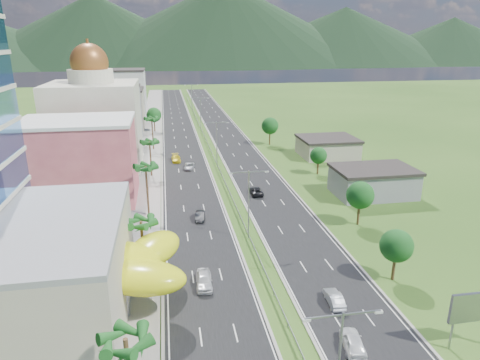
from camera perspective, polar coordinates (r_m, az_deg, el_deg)
ground at (r=58.52m, az=3.04°, el=-11.98°), size 500.00×500.00×0.00m
road_left at (r=142.34m, az=-8.07°, el=6.14°), size 11.00×260.00×0.04m
road_right at (r=143.57m, az=-2.04°, el=6.41°), size 11.00×260.00×0.04m
sidewalk_left at (r=142.37m, az=-11.91°, el=5.95°), size 7.00×260.00×0.12m
median_guardrail at (r=125.12m, az=-4.31°, el=4.88°), size 0.10×216.06×0.76m
streetlight_median_b at (r=64.47m, az=1.17°, el=-2.36°), size 6.04×0.25×11.00m
streetlight_median_c at (r=102.44m, az=-3.14°, el=5.42°), size 6.04×0.25×11.00m
streetlight_median_d at (r=146.45m, az=-5.29°, el=9.26°), size 6.04×0.25×11.00m
streetlight_median_e at (r=190.92m, az=-6.47°, el=11.31°), size 6.04×0.25×11.00m
lime_canopy at (r=52.06m, az=-18.20°, el=-10.76°), size 18.00×15.00×7.40m
pink_shophouse at (r=85.69m, az=-20.55°, el=2.23°), size 20.00×15.00×15.00m
domed_building at (r=107.02m, az=-18.71°, el=7.57°), size 20.00×20.00×28.70m
midrise_grey at (r=131.87m, az=-16.63°, el=8.14°), size 16.00×15.00×16.00m
midrise_beige at (r=153.70m, az=-15.72°, el=8.99°), size 16.00×15.00×13.00m
midrise_white at (r=176.07m, az=-15.13°, el=10.97°), size 16.00×15.00×18.00m
billboard at (r=49.22m, az=28.74°, el=-14.80°), size 5.20×0.35×6.20m
shed_near at (r=88.36m, az=17.32°, el=-0.36°), size 15.00×10.00×5.00m
shed_far at (r=115.50m, az=11.57°, el=4.23°), size 14.00×12.00×4.40m
palm_tree_a at (r=34.83m, az=-14.99°, el=-20.40°), size 3.60×3.60×9.10m
palm_tree_b at (r=56.01m, az=-13.04°, el=-5.79°), size 3.60×3.60×8.10m
palm_tree_c at (r=74.32m, az=-12.46°, el=1.45°), size 3.60×3.60×9.60m
palm_tree_d at (r=96.79m, az=-11.96°, el=4.78°), size 3.60×3.60×8.60m
palm_tree_e at (r=121.13m, az=-11.68°, el=7.83°), size 3.60×3.60×9.40m
leafy_tree_lfar at (r=146.22m, az=-11.41°, el=8.50°), size 4.90×4.90×8.05m
leafy_tree_ra at (r=57.70m, az=20.14°, el=-8.26°), size 4.20×4.20×6.90m
leafy_tree_rb at (r=72.64m, az=15.73°, el=-1.97°), size 4.55×4.55×7.47m
leafy_tree_rc at (r=98.60m, az=10.42°, el=3.22°), size 3.85×3.85×6.33m
leafy_tree_rd at (r=125.15m, az=4.02°, el=7.21°), size 4.90×4.90×8.05m
mountain_ridge at (r=505.19m, az=-1.81°, el=14.89°), size 860.00×140.00×90.00m
car_white_near_left at (r=54.93m, az=-4.83°, el=-13.15°), size 2.21×4.99×1.67m
car_dark_left at (r=73.70m, az=-5.39°, el=-4.76°), size 1.98×4.32×1.37m
car_silver_mid_left at (r=102.48m, az=-6.77°, el=1.84°), size 2.86×5.08×1.34m
car_yellow_far_left at (r=109.39m, az=-8.53°, el=2.87°), size 2.39×5.39×1.54m
car_white_near_right at (r=46.76m, az=14.83°, el=-20.14°), size 2.72×5.05×1.63m
car_silver_right at (r=52.76m, az=12.45°, el=-15.15°), size 1.84×4.47×1.44m
car_dark_far_right at (r=85.11m, az=2.15°, el=-1.49°), size 2.25×4.87×1.35m
motorcycle at (r=64.56m, az=-9.52°, el=-8.55°), size 0.55×1.76×1.12m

